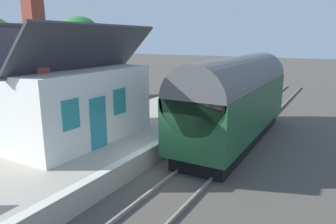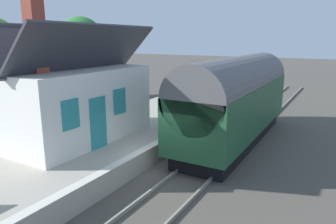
% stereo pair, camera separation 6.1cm
% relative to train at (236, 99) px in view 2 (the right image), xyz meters
% --- Properties ---
extents(ground_plane, '(160.00, 160.00, 0.00)m').
position_rel_train_xyz_m(ground_plane, '(-5.09, 0.90, -2.22)').
color(ground_plane, '#4C473F').
extents(platform, '(32.00, 5.76, 0.82)m').
position_rel_train_xyz_m(platform, '(-5.09, 4.78, -1.81)').
color(platform, '#A39B8C').
rests_on(platform, ground).
extents(platform_edge_coping, '(32.00, 0.36, 0.02)m').
position_rel_train_xyz_m(platform_edge_coping, '(-5.09, 2.08, -1.39)').
color(platform_edge_coping, beige).
rests_on(platform_edge_coping, platform).
extents(rail_near, '(52.00, 0.08, 0.14)m').
position_rel_train_xyz_m(rail_near, '(-5.09, -0.72, -2.15)').
color(rail_near, gray).
rests_on(rail_near, ground).
extents(rail_far, '(52.00, 0.08, 0.14)m').
position_rel_train_xyz_m(rail_far, '(-5.09, 0.72, -2.15)').
color(rail_far, gray).
rests_on(rail_far, ground).
extents(train, '(10.68, 2.73, 4.32)m').
position_rel_train_xyz_m(train, '(0.00, 0.00, 0.00)').
color(train, black).
rests_on(train, ground).
extents(station_building, '(6.92, 3.59, 6.11)m').
position_rel_train_xyz_m(station_building, '(-5.33, 5.46, 0.31)').
color(station_building, white).
rests_on(station_building, platform).
extents(bench_mid_platform, '(1.41, 0.45, 0.88)m').
position_rel_train_xyz_m(bench_mid_platform, '(4.96, 3.86, -0.92)').
color(bench_mid_platform, brown).
rests_on(bench_mid_platform, platform).
extents(planter_edge_far, '(0.76, 0.76, 1.01)m').
position_rel_train_xyz_m(planter_edge_far, '(6.28, 4.50, -0.88)').
color(planter_edge_far, gray).
rests_on(planter_edge_far, platform).
extents(planter_under_sign, '(0.42, 0.42, 0.71)m').
position_rel_train_xyz_m(planter_under_sign, '(-1.38, 3.00, -1.02)').
color(planter_under_sign, black).
rests_on(planter_under_sign, platform).
extents(planter_by_door, '(0.63, 0.63, 0.90)m').
position_rel_train_xyz_m(planter_by_door, '(6.56, 6.41, -0.91)').
color(planter_by_door, teal).
rests_on(planter_by_door, platform).
extents(planter_bench_right, '(0.72, 0.72, 1.02)m').
position_rel_train_xyz_m(planter_bench_right, '(5.62, 6.17, -0.86)').
color(planter_bench_right, gray).
rests_on(planter_bench_right, platform).
extents(planter_corner_building, '(0.86, 0.32, 0.63)m').
position_rel_train_xyz_m(planter_corner_building, '(6.01, 3.18, -1.10)').
color(planter_corner_building, '#9E5138').
rests_on(planter_corner_building, platform).
extents(station_sign_board, '(0.96, 0.06, 1.57)m').
position_rel_train_xyz_m(station_sign_board, '(2.82, 2.61, -0.21)').
color(station_sign_board, black).
rests_on(station_sign_board, platform).
extents(tree_distant, '(3.92, 4.23, 6.99)m').
position_rel_train_xyz_m(tree_distant, '(4.96, 15.32, 2.59)').
color(tree_distant, '#4C3828').
rests_on(tree_distant, ground).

